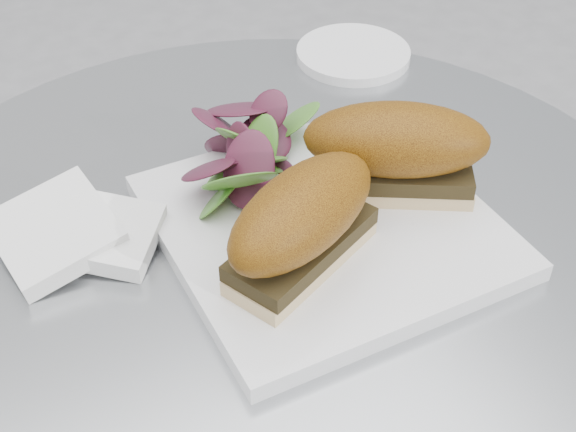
# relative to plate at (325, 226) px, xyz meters

# --- Properties ---
(table) EXTENTS (0.70, 0.70, 0.73)m
(table) POSITION_rel_plate_xyz_m (-0.05, 0.00, -0.25)
(table) COLOR #B3B7BB
(table) RESTS_ON ground
(plate) EXTENTS (0.26, 0.26, 0.02)m
(plate) POSITION_rel_plate_xyz_m (0.00, 0.00, 0.00)
(plate) COLOR white
(plate) RESTS_ON table
(sandwich_left) EXTENTS (0.16, 0.12, 0.08)m
(sandwich_left) POSITION_rel_plate_xyz_m (-0.04, -0.04, 0.05)
(sandwich_left) COLOR beige
(sandwich_left) RESTS_ON plate
(sandwich_right) EXTENTS (0.16, 0.14, 0.08)m
(sandwich_right) POSITION_rel_plate_xyz_m (0.07, 0.01, 0.05)
(sandwich_right) COLOR beige
(sandwich_right) RESTS_ON plate
(salad) EXTENTS (0.13, 0.13, 0.05)m
(salad) POSITION_rel_plate_xyz_m (-0.02, 0.08, 0.03)
(salad) COLOR #519731
(salad) RESTS_ON plate
(napkin) EXTENTS (0.14, 0.14, 0.02)m
(napkin) POSITION_rel_plate_xyz_m (-0.18, 0.07, 0.00)
(napkin) COLOR white
(napkin) RESTS_ON table
(saucer) EXTENTS (0.12, 0.12, 0.01)m
(saucer) POSITION_rel_plate_xyz_m (0.17, 0.23, -0.00)
(saucer) COLOR white
(saucer) RESTS_ON table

